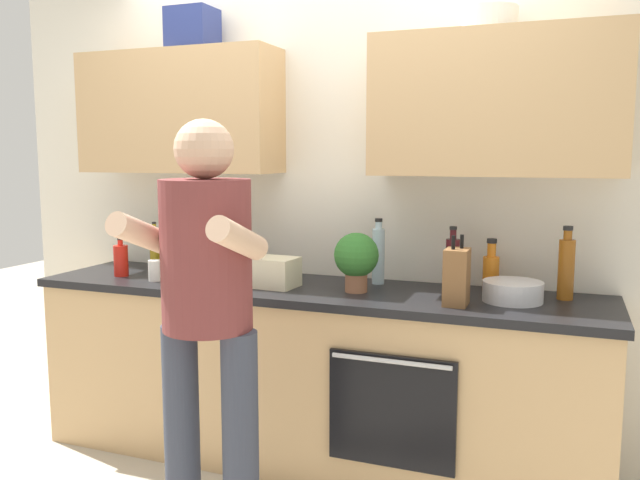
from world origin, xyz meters
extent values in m
plane|color=#B2A893|center=(0.00, 0.00, 0.00)|extent=(12.00, 12.00, 0.00)
cube|color=silver|center=(0.00, 0.36, 1.25)|extent=(4.00, 0.06, 2.50)
cube|color=tan|center=(-0.84, 0.17, 1.77)|extent=(1.13, 0.32, 0.65)
cube|color=tan|center=(0.84, 0.17, 1.77)|extent=(1.13, 0.32, 0.65)
cylinder|color=silver|center=(0.80, 0.17, 2.15)|extent=(0.25, 0.25, 0.10)
cube|color=navy|center=(-0.74, 0.17, 2.21)|extent=(0.24, 0.20, 0.22)
cube|color=tan|center=(0.00, 0.00, 0.43)|extent=(2.80, 0.60, 0.86)
cube|color=black|center=(0.00, 0.00, 0.88)|extent=(2.84, 0.64, 0.04)
cube|color=black|center=(0.50, -0.31, 0.45)|extent=(0.56, 0.02, 0.50)
cylinder|color=silver|center=(0.50, -0.33, 0.68)|extent=(0.52, 0.02, 0.02)
cylinder|color=#383D4C|center=(-0.22, -0.83, 0.45)|extent=(0.14, 0.14, 0.89)
cylinder|color=#383D4C|center=(0.04, -0.83, 0.45)|extent=(0.14, 0.14, 0.89)
cylinder|color=brown|center=(-0.09, -0.83, 1.18)|extent=(0.34, 0.34, 0.56)
sphere|color=#D8AD8C|center=(-0.09, -0.83, 1.57)|extent=(0.22, 0.22, 0.22)
cylinder|color=#D8AD8C|center=(-0.29, -0.95, 1.26)|extent=(0.09, 0.31, 0.19)
cylinder|color=#D8AD8C|center=(0.11, -0.95, 1.26)|extent=(0.09, 0.31, 0.19)
cylinder|color=orange|center=(0.84, 0.22, 0.98)|extent=(0.08, 0.08, 0.17)
cylinder|color=orange|center=(0.84, 0.22, 1.10)|extent=(0.04, 0.04, 0.07)
cylinder|color=black|center=(0.84, 0.22, 1.14)|extent=(0.05, 0.05, 0.02)
cylinder|color=silver|center=(0.29, 0.20, 1.04)|extent=(0.06, 0.06, 0.28)
cylinder|color=silver|center=(0.29, 0.20, 1.20)|extent=(0.03, 0.03, 0.04)
cylinder|color=black|center=(0.29, 0.20, 1.22)|extent=(0.04, 0.04, 0.02)
cylinder|color=#471419|center=(0.66, 0.16, 1.02)|extent=(0.07, 0.07, 0.25)
cylinder|color=#471419|center=(0.66, 0.16, 1.17)|extent=(0.03, 0.03, 0.05)
cylinder|color=black|center=(0.66, 0.16, 1.20)|extent=(0.04, 0.04, 0.02)
cylinder|color=#198C33|center=(-0.91, 0.12, 1.02)|extent=(0.07, 0.07, 0.24)
cylinder|color=#198C33|center=(-0.91, 0.12, 1.16)|extent=(0.03, 0.03, 0.05)
cylinder|color=black|center=(-0.91, 0.12, 1.19)|extent=(0.04, 0.04, 0.02)
cylinder|color=olive|center=(-0.92, 0.02, 1.01)|extent=(0.06, 0.06, 0.21)
cylinder|color=olive|center=(-0.92, 0.02, 1.14)|extent=(0.02, 0.02, 0.06)
cylinder|color=black|center=(-0.92, 0.02, 1.18)|extent=(0.02, 0.02, 0.01)
cylinder|color=#8C4C14|center=(1.17, 0.15, 1.04)|extent=(0.07, 0.07, 0.27)
cylinder|color=#8C4C14|center=(1.17, 0.15, 1.19)|extent=(0.04, 0.04, 0.04)
cylinder|color=black|center=(1.17, 0.15, 1.22)|extent=(0.04, 0.04, 0.02)
cylinder|color=red|center=(-1.06, -0.09, 0.98)|extent=(0.08, 0.08, 0.17)
cylinder|color=red|center=(-1.06, -0.09, 1.08)|extent=(0.03, 0.03, 0.03)
cylinder|color=black|center=(-1.06, -0.09, 1.10)|extent=(0.03, 0.03, 0.01)
cylinder|color=brown|center=(-0.36, 0.04, 0.98)|extent=(0.08, 0.08, 0.16)
cylinder|color=brown|center=(-0.36, 0.04, 1.09)|extent=(0.04, 0.04, 0.05)
cylinder|color=black|center=(-0.36, 0.04, 1.13)|extent=(0.05, 0.05, 0.02)
cylinder|color=#33598C|center=(-0.45, 0.16, 0.95)|extent=(0.09, 0.09, 0.09)
cylinder|color=white|center=(-0.81, -0.14, 0.95)|extent=(0.07, 0.07, 0.11)
cylinder|color=silver|center=(0.96, 0.02, 0.95)|extent=(0.26, 0.26, 0.09)
cube|color=brown|center=(0.73, -0.13, 1.02)|extent=(0.10, 0.14, 0.25)
cylinder|color=black|center=(0.72, -0.15, 1.18)|extent=(0.02, 0.02, 0.06)
cylinder|color=black|center=(0.75, -0.11, 1.18)|extent=(0.02, 0.02, 0.06)
cylinder|color=#9E6647|center=(0.24, -0.03, 0.95)|extent=(0.11, 0.11, 0.09)
sphere|color=#2D6B28|center=(0.24, -0.03, 1.08)|extent=(0.21, 0.21, 0.21)
cube|color=beige|center=(-0.17, -0.06, 0.97)|extent=(0.24, 0.20, 0.15)
cube|color=tan|center=(-0.68, 0.04, 1.00)|extent=(0.29, 0.23, 0.20)
camera|label=1|loc=(1.16, -2.92, 1.55)|focal=36.47mm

